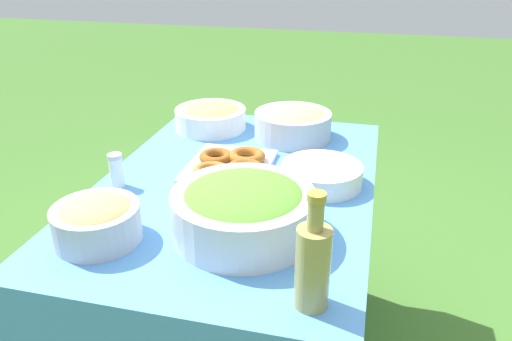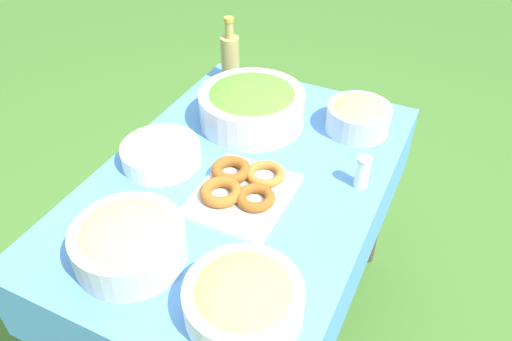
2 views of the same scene
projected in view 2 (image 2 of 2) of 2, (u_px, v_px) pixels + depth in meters
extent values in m
plane|color=#3D6B28|center=(244.00, 324.00, 1.90)|extent=(14.00, 14.00, 0.00)
cube|color=#4C8CD1|center=(240.00, 180.00, 1.44)|extent=(1.16, 0.78, 0.02)
cube|color=#4C8CD1|center=(137.00, 175.00, 1.65)|extent=(1.16, 0.01, 0.22)
cube|color=#4C8CD1|center=(364.00, 252.00, 1.39)|extent=(1.16, 0.01, 0.22)
cube|color=#4C8CD1|center=(309.00, 116.00, 1.92)|extent=(0.01, 0.78, 0.22)
cylinder|color=#473828|center=(229.00, 152.00, 2.15)|extent=(0.05, 0.05, 0.71)
cylinder|color=#473828|center=(380.00, 197.00, 1.93)|extent=(0.05, 0.05, 0.71)
cylinder|color=silver|center=(252.00, 108.00, 1.61)|extent=(0.34, 0.34, 0.11)
ellipsoid|color=#51892D|center=(252.00, 97.00, 1.59)|extent=(0.30, 0.30, 0.07)
cylinder|color=#B2B7BC|center=(130.00, 244.00, 1.17)|extent=(0.27, 0.27, 0.09)
ellipsoid|color=tan|center=(127.00, 234.00, 1.15)|extent=(0.24, 0.24, 0.07)
cube|color=silver|center=(242.00, 196.00, 1.36)|extent=(0.29, 0.25, 0.02)
torus|color=brown|center=(231.00, 170.00, 1.41)|extent=(0.13, 0.13, 0.03)
torus|color=#93561E|center=(221.00, 192.00, 1.33)|extent=(0.14, 0.14, 0.03)
torus|color=brown|center=(256.00, 198.00, 1.32)|extent=(0.15, 0.15, 0.03)
torus|color=#A36628|center=(265.00, 174.00, 1.40)|extent=(0.16, 0.16, 0.03)
cylinder|color=white|center=(162.00, 160.00, 1.48)|extent=(0.23, 0.23, 0.01)
cylinder|color=white|center=(162.00, 157.00, 1.47)|extent=(0.23, 0.23, 0.01)
cylinder|color=white|center=(161.00, 154.00, 1.47)|extent=(0.23, 0.23, 0.01)
cylinder|color=white|center=(161.00, 151.00, 1.46)|extent=(0.23, 0.23, 0.01)
cylinder|color=white|center=(160.00, 147.00, 1.45)|extent=(0.23, 0.23, 0.01)
cylinder|color=#998E4C|center=(230.00, 60.00, 1.81)|extent=(0.07, 0.07, 0.17)
cylinder|color=#998E4C|center=(229.00, 30.00, 1.74)|extent=(0.03, 0.03, 0.06)
cylinder|color=#A58C33|center=(229.00, 19.00, 1.71)|extent=(0.03, 0.03, 0.01)
cylinder|color=#B2B7BC|center=(358.00, 118.00, 1.59)|extent=(0.20, 0.20, 0.09)
ellipsoid|color=tan|center=(359.00, 111.00, 1.57)|extent=(0.18, 0.18, 0.07)
cylinder|color=white|center=(244.00, 301.00, 1.06)|extent=(0.26, 0.26, 0.08)
ellipsoid|color=#ADCC59|center=(243.00, 294.00, 1.04)|extent=(0.23, 0.23, 0.07)
cylinder|color=white|center=(362.00, 174.00, 1.37)|extent=(0.04, 0.04, 0.09)
cylinder|color=silver|center=(365.00, 160.00, 1.34)|extent=(0.04, 0.04, 0.01)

